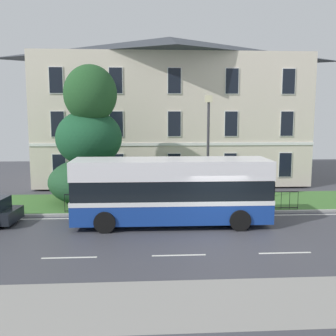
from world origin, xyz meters
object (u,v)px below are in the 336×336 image
street_lamp_post (208,143)px  litter_bin (107,199)px  evergreen_tree (91,150)px  single_decker_bus (172,190)px  georgian_townhouse (169,108)px

street_lamp_post → litter_bin: bearing=-179.7°
evergreen_tree → single_decker_bus: (4.33, -4.72, -1.50)m
evergreen_tree → street_lamp_post: size_ratio=1.32×
georgian_townhouse → evergreen_tree: georgian_townhouse is taller
single_decker_bus → street_lamp_post: bearing=52.7°
georgian_townhouse → evergreen_tree: bearing=-120.6°
evergreen_tree → single_decker_bus: bearing=-47.4°
georgian_townhouse → evergreen_tree: (-5.10, -8.64, -2.50)m
evergreen_tree → georgian_townhouse: bearing=59.4°
litter_bin → georgian_townhouse: bearing=69.3°
single_decker_bus → georgian_townhouse: bearing=87.2°
georgian_townhouse → litter_bin: size_ratio=18.78×
street_lamp_post → single_decker_bus: bearing=-127.8°
single_decker_bus → litter_bin: 4.36m
single_decker_bus → litter_bin: bearing=140.4°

